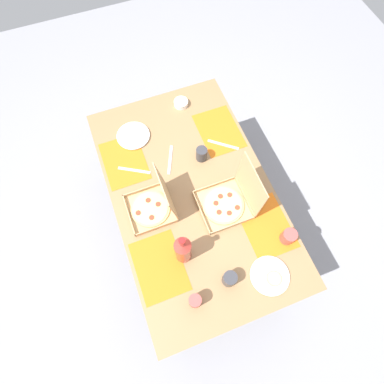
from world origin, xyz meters
The scene contains 19 objects.
ground_plane centered at (0.00, 0.00, 0.00)m, with size 6.00×6.00×0.00m, color gray.
dining_table centered at (0.00, 0.00, 0.67)m, with size 1.58×0.96×0.77m.
placemat_near_left centered at (-0.36, -0.33, 0.78)m, with size 0.36×0.26×0.00m, color orange.
placemat_near_right centered at (0.36, -0.33, 0.78)m, with size 0.36×0.26×0.00m, color orange.
placemat_far_left centered at (-0.36, 0.33, 0.78)m, with size 0.36×0.26×0.00m, color orange.
placemat_far_right centered at (0.36, 0.33, 0.78)m, with size 0.36×0.26×0.00m, color orange.
pizza_box_edge_far centered at (0.02, -0.25, 0.82)m, with size 0.26×0.27×0.30m.
pizza_box_corner_right centered at (0.15, 0.18, 0.82)m, with size 0.28×0.30×0.32m.
plate_far_left centered at (0.62, 0.22, 0.78)m, with size 0.21×0.21×0.03m.
plate_far_right centered at (-0.52, -0.22, 0.78)m, with size 0.22×0.22×0.02m.
soda_bottle centered at (0.34, -0.18, 0.91)m, with size 0.09×0.09×0.32m.
cup_clear_right centered at (0.47, 0.40, 0.82)m, with size 0.08×0.08×0.09m, color #BF4742.
cup_red centered at (0.60, -0.21, 0.83)m, with size 0.07×0.07×0.10m, color #BF4742.
cup_dark centered at (0.56, 0.00, 0.82)m, with size 0.08×0.08×0.10m, color #333338.
cup_spare centered at (-0.20, 0.14, 0.82)m, with size 0.07×0.07×0.10m, color #333338.
condiment_bowl centered at (-0.65, 0.17, 0.79)m, with size 0.10×0.10×0.04m, color white.
knife_by_far_left centered at (-0.26, -0.05, 0.78)m, with size 0.21×0.02×0.01m, color #B7B7BC.
knife_by_near_left centered at (-0.24, 0.31, 0.78)m, with size 0.21×0.02×0.01m, color #B7B7BC.
knife_by_far_right centered at (-0.27, -0.29, 0.78)m, with size 0.21×0.02×0.01m, color #B7B7BC.
Camera 1 is at (0.69, -0.26, 2.47)m, focal length 28.31 mm.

